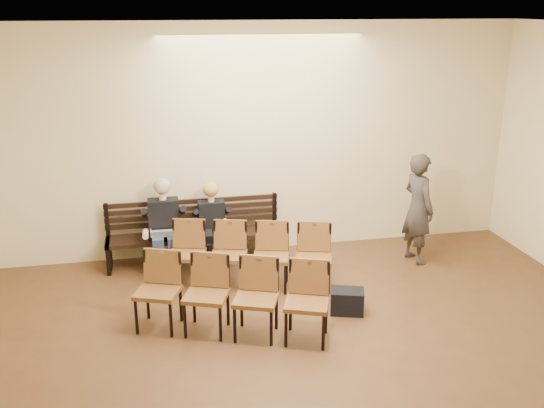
% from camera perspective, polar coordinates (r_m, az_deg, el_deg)
% --- Properties ---
extents(room_walls, '(8.02, 10.01, 3.51)m').
position_cam_1_polar(room_walls, '(5.06, 8.01, 4.72)').
color(room_walls, beige).
rests_on(room_walls, ground).
extents(bench, '(2.60, 0.90, 0.45)m').
position_cam_1_polar(bench, '(9.19, -7.23, -4.15)').
color(bench, black).
rests_on(bench, ground).
extents(seated_man, '(0.55, 0.76, 1.32)m').
position_cam_1_polar(seated_man, '(8.91, -10.09, -2.04)').
color(seated_man, black).
rests_on(seated_man, ground).
extents(seated_woman, '(0.48, 0.66, 1.11)m').
position_cam_1_polar(seated_woman, '(8.98, -5.61, -2.38)').
color(seated_woman, black).
rests_on(seated_woman, ground).
extents(laptop, '(0.36, 0.29, 0.25)m').
position_cam_1_polar(laptop, '(8.80, -10.25, -2.91)').
color(laptop, silver).
rests_on(laptop, bench).
extents(water_bottle, '(0.08, 0.08, 0.24)m').
position_cam_1_polar(water_bottle, '(8.73, -4.39, -2.86)').
color(water_bottle, silver).
rests_on(water_bottle, bench).
extents(bag, '(0.48, 0.40, 0.30)m').
position_cam_1_polar(bag, '(7.78, 7.08, -9.07)').
color(bag, black).
rests_on(bag, ground).
extents(passerby, '(0.59, 0.78, 1.92)m').
position_cam_1_polar(passerby, '(9.20, 13.64, 0.35)').
color(passerby, '#35312B').
rests_on(passerby, ground).
extents(chair_row_front, '(2.26, 1.08, 0.91)m').
position_cam_1_polar(chair_row_front, '(8.25, -2.11, -4.97)').
color(chair_row_front, brown).
rests_on(chair_row_front, ground).
extents(chair_row_back, '(2.29, 1.29, 0.93)m').
position_cam_1_polar(chair_row_back, '(7.13, -3.90, -8.81)').
color(chair_row_back, brown).
rests_on(chair_row_back, ground).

